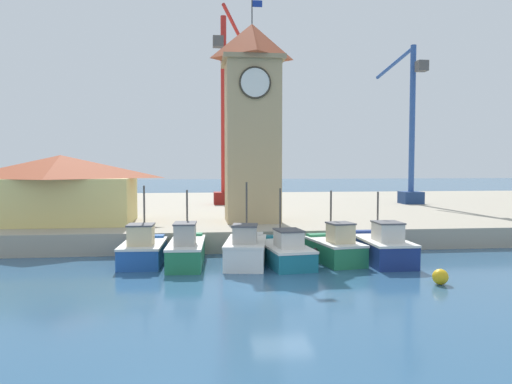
# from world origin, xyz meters

# --- Properties ---
(ground_plane) EXTENTS (300.00, 300.00, 0.00)m
(ground_plane) POSITION_xyz_m (0.00, 0.00, 0.00)
(ground_plane) COLOR #2D567A
(quay_wharf) EXTENTS (120.00, 40.00, 1.28)m
(quay_wharf) POSITION_xyz_m (0.00, 28.44, 0.64)
(quay_wharf) COLOR #A89E89
(quay_wharf) RESTS_ON ground
(fishing_boat_far_left) EXTENTS (2.33, 4.33, 4.11)m
(fishing_boat_far_left) POSITION_xyz_m (-6.39, 6.02, 0.74)
(fishing_boat_far_left) COLOR #2356A8
(fishing_boat_far_left) RESTS_ON ground
(fishing_boat_left_outer) EXTENTS (2.03, 5.18, 3.88)m
(fishing_boat_left_outer) POSITION_xyz_m (-4.11, 5.50, 0.78)
(fishing_boat_left_outer) COLOR #237A4C
(fishing_boat_left_outer) RESTS_ON ground
(fishing_boat_left_inner) EXTENTS (2.71, 4.82, 4.30)m
(fishing_boat_left_inner) POSITION_xyz_m (-1.02, 5.19, 0.79)
(fishing_boat_left_inner) COLOR silver
(fishing_boat_left_inner) RESTS_ON ground
(fishing_boat_mid_left) EXTENTS (2.65, 5.44, 3.95)m
(fishing_boat_mid_left) POSITION_xyz_m (0.98, 5.19, 0.66)
(fishing_boat_mid_left) COLOR #196B7F
(fishing_boat_mid_left) RESTS_ON ground
(fishing_boat_center) EXTENTS (2.60, 4.37, 3.82)m
(fishing_boat_center) POSITION_xyz_m (3.78, 5.29, 0.75)
(fishing_boat_center) COLOR #237A4C
(fishing_boat_center) RESTS_ON ground
(fishing_boat_mid_right) EXTENTS (2.27, 5.13, 3.74)m
(fishing_boat_mid_right) POSITION_xyz_m (6.29, 5.06, 0.79)
(fishing_boat_mid_right) COLOR navy
(fishing_boat_mid_right) RESTS_ON ground
(clock_tower) EXTENTS (4.10, 4.10, 15.11)m
(clock_tower) POSITION_xyz_m (0.23, 13.80, 8.35)
(clock_tower) COLOR tan
(clock_tower) RESTS_ON quay_wharf
(warehouse_left) EXTENTS (9.69, 5.83, 4.57)m
(warehouse_left) POSITION_xyz_m (-12.58, 14.03, 3.62)
(warehouse_left) COLOR #E5D17A
(warehouse_left) RESTS_ON quay_wharf
(port_crane_near) EXTENTS (2.58, 8.05, 15.66)m
(port_crane_near) POSITION_xyz_m (17.63, 27.28, 7.25)
(port_crane_near) COLOR navy
(port_crane_near) RESTS_ON quay_wharf
(port_crane_far) EXTENTS (4.51, 8.26, 19.52)m
(port_crane_far) POSITION_xyz_m (-0.88, 28.71, 8.56)
(port_crane_far) COLOR maroon
(port_crane_far) RESTS_ON quay_wharf
(mooring_buoy) EXTENTS (0.69, 0.69, 0.69)m
(mooring_buoy) POSITION_xyz_m (7.00, -0.08, 0.34)
(mooring_buoy) COLOR gold
(mooring_buoy) RESTS_ON ground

